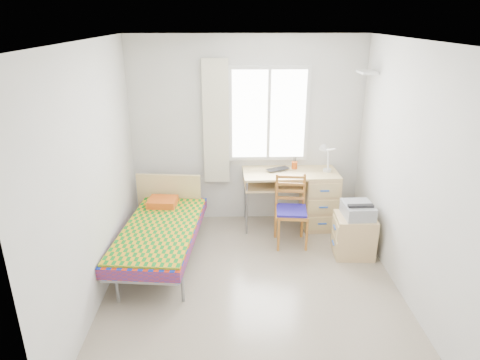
% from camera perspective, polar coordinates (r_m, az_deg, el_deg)
% --- Properties ---
extents(floor, '(3.50, 3.50, 0.00)m').
position_cam_1_polar(floor, '(4.91, 1.64, -13.88)').
color(floor, '#BCAD93').
rests_on(floor, ground).
extents(ceiling, '(3.50, 3.50, 0.00)m').
position_cam_1_polar(ceiling, '(4.03, 2.04, 18.06)').
color(ceiling, white).
rests_on(ceiling, wall_back).
extents(wall_back, '(3.20, 0.00, 3.20)m').
position_cam_1_polar(wall_back, '(5.96, 0.89, 6.41)').
color(wall_back, silver).
rests_on(wall_back, ground).
extents(wall_left, '(0.00, 3.50, 3.50)m').
position_cam_1_polar(wall_left, '(4.50, -18.98, 0.26)').
color(wall_left, silver).
rests_on(wall_left, ground).
extents(wall_right, '(0.00, 3.50, 3.50)m').
position_cam_1_polar(wall_right, '(4.67, 21.84, 0.61)').
color(wall_right, silver).
rests_on(wall_right, ground).
extents(window, '(1.10, 0.04, 1.30)m').
position_cam_1_polar(window, '(5.90, 3.85, 8.70)').
color(window, white).
rests_on(window, wall_back).
extents(curtain, '(0.35, 0.05, 1.70)m').
position_cam_1_polar(curtain, '(5.86, -3.22, 7.62)').
color(curtain, '#FAF0CE').
rests_on(curtain, wall_back).
extents(floating_shelf, '(0.20, 0.32, 0.03)m').
position_cam_1_polar(floating_shelf, '(5.72, 16.62, 13.61)').
color(floating_shelf, white).
rests_on(floating_shelf, wall_right).
extents(bed, '(1.03, 1.91, 0.80)m').
position_cam_1_polar(bed, '(5.30, -10.50, -6.53)').
color(bed, gray).
rests_on(bed, floor).
extents(desk, '(1.31, 0.63, 0.81)m').
position_cam_1_polar(desk, '(6.09, 9.85, -2.18)').
color(desk, '#DEBC74').
rests_on(desk, floor).
extents(chair, '(0.43, 0.43, 0.92)m').
position_cam_1_polar(chair, '(5.55, 6.91, -3.50)').
color(chair, '#AD6421').
rests_on(chair, floor).
extents(cabinet, '(0.51, 0.45, 0.52)m').
position_cam_1_polar(cabinet, '(5.53, 14.91, -7.17)').
color(cabinet, tan).
rests_on(cabinet, floor).
extents(printer, '(0.35, 0.41, 0.17)m').
position_cam_1_polar(printer, '(5.40, 15.45, -3.84)').
color(printer, gray).
rests_on(printer, cabinet).
extents(laptop, '(0.39, 0.33, 0.03)m').
position_cam_1_polar(laptop, '(5.89, 5.31, 1.27)').
color(laptop, black).
rests_on(laptop, desk).
extents(pen_cup, '(0.08, 0.08, 0.10)m').
position_cam_1_polar(pen_cup, '(6.01, 7.27, 1.96)').
color(pen_cup, '#DB5918').
rests_on(pen_cup, desk).
extents(task_lamp, '(0.23, 0.33, 0.44)m').
position_cam_1_polar(task_lamp, '(5.79, 11.36, 3.29)').
color(task_lamp, white).
rests_on(task_lamp, desk).
extents(book, '(0.19, 0.25, 0.02)m').
position_cam_1_polar(book, '(5.96, 4.78, -0.88)').
color(book, gray).
rests_on(book, desk).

